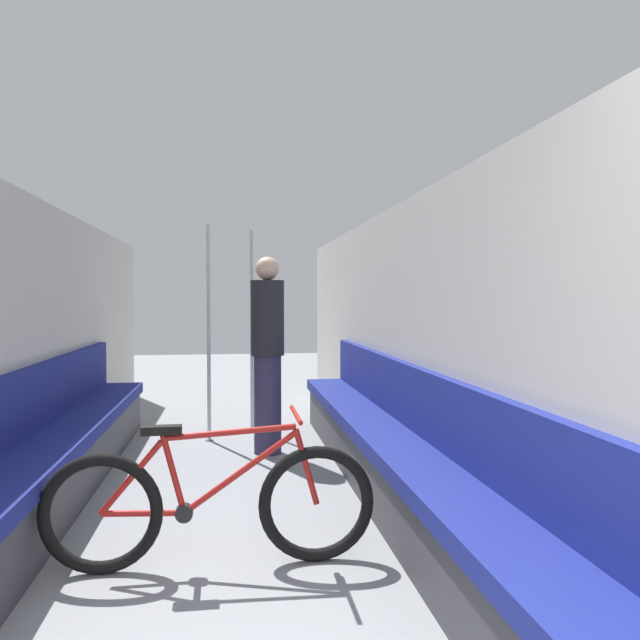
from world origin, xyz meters
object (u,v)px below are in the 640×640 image
at_px(bench_seat_row_right, 393,457).
at_px(bicycle, 211,505).
at_px(grab_pole_near, 209,336).
at_px(grab_pole_far, 252,333).
at_px(passenger_standing, 267,352).
at_px(bench_seat_row_left, 41,470).

relative_size(bench_seat_row_right, bicycle, 3.24).
height_order(grab_pole_near, grab_pole_far, same).
bearing_deg(grab_pole_far, grab_pole_near, -132.99).
relative_size(bicycle, passenger_standing, 0.97).
bearing_deg(passenger_standing, bench_seat_row_right, -40.18).
bearing_deg(grab_pole_far, passenger_standing, -84.29).
relative_size(bench_seat_row_left, bench_seat_row_right, 1.00).
distance_m(grab_pole_far, passenger_standing, 1.05).
height_order(grab_pole_near, passenger_standing, grab_pole_near).
xyz_separation_m(bench_seat_row_left, grab_pole_far, (1.41, 2.53, 0.71)).
bearing_deg(bench_seat_row_right, passenger_standing, 117.18).
bearing_deg(bicycle, passenger_standing, 98.50).
xyz_separation_m(grab_pole_near, passenger_standing, (0.54, -0.57, -0.11)).
bearing_deg(bench_seat_row_right, grab_pole_near, 122.28).
bearing_deg(bench_seat_row_right, bench_seat_row_left, 180.00).
distance_m(bench_seat_row_left, passenger_standing, 2.21).
distance_m(bench_seat_row_right, passenger_standing, 1.78).
height_order(bench_seat_row_right, bicycle, bench_seat_row_right).
xyz_separation_m(bench_seat_row_left, bench_seat_row_right, (2.28, 0.00, 0.00)).
bearing_deg(bicycle, grab_pole_near, 111.00).
bearing_deg(grab_pole_far, bicycle, -95.54).
distance_m(bench_seat_row_left, bench_seat_row_right, 2.28).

